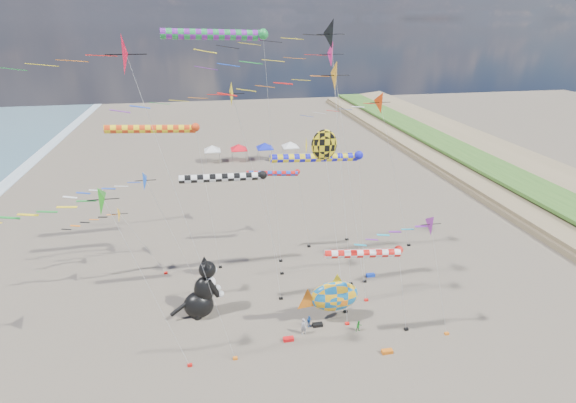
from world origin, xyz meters
The scene contains 29 objects.
ground centered at (0.00, 0.00, 0.00)m, with size 260.00×260.00×0.00m, color brown.
delta_kite_0 centered at (-11.27, 5.65, 23.24)m, with size 14.01×2.55×24.80m.
delta_kite_1 centered at (-5.79, 17.69, 18.98)m, with size 14.37×2.45×20.51m.
delta_kite_2 centered at (1.66, 14.39, 23.98)m, with size 14.04×2.60×25.56m.
delta_kite_3 centered at (8.83, 5.28, 10.07)m, with size 8.45×1.88×11.34m.
delta_kite_4 centered at (-12.57, 14.87, 12.18)m, with size 9.80×1.97×13.49m.
delta_kite_5 centered at (2.32, 11.34, 21.14)m, with size 12.41×2.46×22.65m.
delta_kite_6 centered at (4.79, 24.08, 21.73)m, with size 16.28×2.87×23.45m.
delta_kite_7 centered at (11.51, 21.23, 17.17)m, with size 11.75×2.49×18.67m.
delta_kite_8 centered at (-15.80, 20.09, 6.71)m, with size 8.10×1.85×7.96m.
delta_kite_9 centered at (-13.75, 5.53, 13.83)m, with size 10.87×2.33×15.27m.
windsock_0 centered at (-11.74, 20.27, 15.62)m, with size 9.95×0.83×16.09m.
windsock_1 centered at (2.83, 14.54, 13.69)m, with size 9.93×0.82×14.15m.
windsock_2 centered at (-5.67, 13.14, 12.80)m, with size 8.73×0.75×13.24m.
windsock_3 centered at (0.11, 23.17, 9.48)m, with size 7.36×0.61×9.87m.
windsock_4 centered at (-5.37, 20.39, 23.93)m, with size 10.82×0.97×24.49m.
windsock_5 centered at (4.78, 6.49, 8.05)m, with size 7.78×0.72×8.46m.
angelfish_kite centered at (2.30, 11.93, 15.46)m, with size 3.74×3.02×16.91m.
cat_inflatable centered at (-8.54, 12.24, 2.81)m, with size 4.17×2.08×5.63m, color black, non-canonical shape.
fish_inflatable centered at (3.05, 9.20, 2.48)m, with size 5.91×2.30×4.72m.
person_adult centered at (0.01, 7.65, 0.79)m, with size 0.58×0.38×1.59m, color #94969C.
child_green centered at (4.81, 7.15, 0.52)m, with size 0.50×0.39×1.04m, color #17771E.
child_blue centered at (0.69, 8.58, 0.55)m, with size 0.65×0.27×1.10m, color #1F4D98.
kite_bag_0 centered at (6.18, 4.06, 0.15)m, with size 0.90×0.44×0.30m, color #D56211.
kite_bag_1 centered at (1.45, 8.46, 0.15)m, with size 0.90×0.44×0.30m, color black.
kite_bag_2 centered at (-1.46, 7.06, 0.15)m, with size 0.90×0.44×0.30m, color red.
kite_bag_3 centered at (9.01, 15.50, 0.15)m, with size 0.90×0.44×0.30m, color blue.
tent_row centered at (1.50, 60.00, 3.15)m, with size 19.20×4.20×3.80m.
parked_car centered at (15.31, 58.00, 0.64)m, with size 1.52×3.79×1.29m, color #26262D.
Camera 1 is at (-7.22, -23.17, 25.31)m, focal length 28.00 mm.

